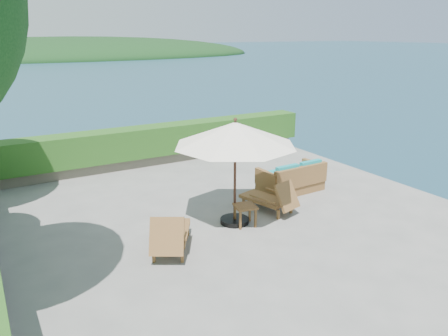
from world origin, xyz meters
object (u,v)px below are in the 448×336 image
side_table (245,209)px  wicker_loveseat (292,180)px  lounge_left (170,234)px  patio_umbrella (235,135)px  lounge_right (272,198)px

side_table → wicker_loveseat: size_ratio=0.30×
side_table → lounge_left: bearing=-171.5°
patio_umbrella → lounge_right: patio_umbrella is taller
patio_umbrella → wicker_loveseat: bearing=21.6°
patio_umbrella → lounge_left: size_ratio=1.84×
lounge_right → wicker_loveseat: (1.40, 0.91, -0.01)m
lounge_left → patio_umbrella: bearing=46.8°
patio_umbrella → wicker_loveseat: patio_umbrella is taller
wicker_loveseat → lounge_left: bearing=-162.9°
patio_umbrella → lounge_left: (-1.94, -0.57, -1.81)m
patio_umbrella → side_table: 1.81m
patio_umbrella → wicker_loveseat: size_ratio=1.67×
patio_umbrella → side_table: (0.14, -0.26, -1.78)m
lounge_left → wicker_loveseat: size_ratio=0.91×
side_table → wicker_loveseat: wicker_loveseat is taller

